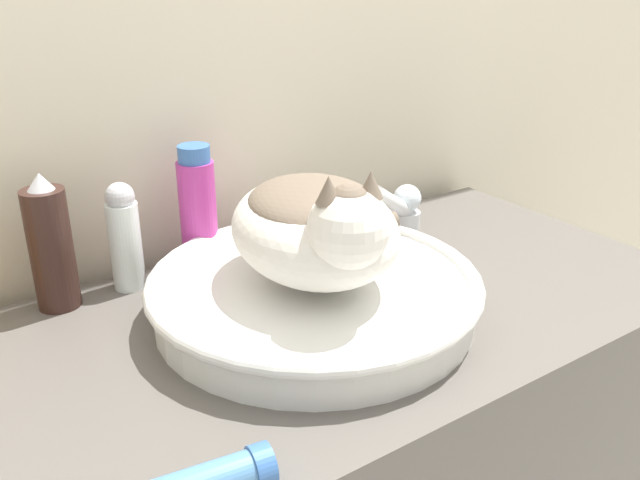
# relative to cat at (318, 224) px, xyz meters

# --- Properties ---
(sink_basin) EXTENTS (0.43, 0.43, 0.06)m
(sink_basin) POSITION_rel_cat_xyz_m (0.00, 0.01, -0.10)
(sink_basin) COLOR silver
(sink_basin) RESTS_ON vanity_counter
(cat) EXTENTS (0.31, 0.29, 0.16)m
(cat) POSITION_rel_cat_xyz_m (0.00, 0.00, 0.00)
(cat) COLOR silver
(cat) RESTS_ON sink_basin
(faucet) EXTENTS (0.13, 0.08, 0.13)m
(faucet) POSITION_rel_cat_xyz_m (0.23, 0.11, -0.07)
(faucet) COLOR silver
(faucet) RESTS_ON vanity_counter
(deodorant_stick) EXTENTS (0.04, 0.04, 0.15)m
(deodorant_stick) POSITION_rel_cat_xyz_m (-0.17, 0.22, -0.05)
(deodorant_stick) COLOR silver
(deodorant_stick) RESTS_ON vanity_counter
(hairspray_can_black) EXTENTS (0.06, 0.06, 0.18)m
(hairspray_can_black) POSITION_rel_cat_xyz_m (-0.26, 0.22, -0.04)
(hairspray_can_black) COLOR #331E19
(hairspray_can_black) RESTS_ON vanity_counter
(shampoo_bottle_tall) EXTENTS (0.05, 0.05, 0.19)m
(shampoo_bottle_tall) POSITION_rel_cat_xyz_m (-0.06, 0.22, -0.04)
(shampoo_bottle_tall) COLOR #B2338C
(shampoo_bottle_tall) RESTS_ON vanity_counter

